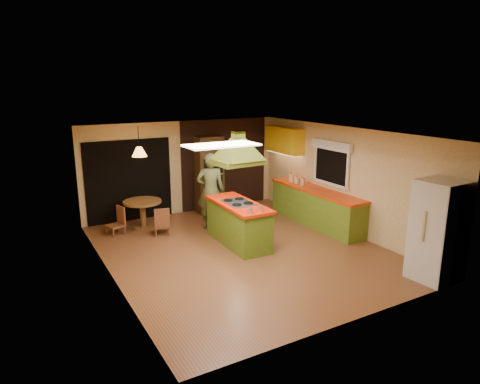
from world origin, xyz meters
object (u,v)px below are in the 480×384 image
wall_oven (209,174)px  canister_large (291,178)px  dining_table (143,209)px  kitchen_island (238,223)px  refrigerator (438,231)px  man (210,191)px

wall_oven → canister_large: 2.25m
dining_table → kitchen_island: bearing=-53.6°
refrigerator → canister_large: size_ratio=9.01×
kitchen_island → wall_oven: wall_oven is taller
refrigerator → dining_table: 6.55m
kitchen_island → man: bearing=93.1°
refrigerator → canister_large: refrigerator is taller
wall_oven → dining_table: 2.16m
canister_large → wall_oven: bearing=142.6°
dining_table → canister_large: (3.82, -0.87, 0.54)m
man → refrigerator: size_ratio=1.01×
man → wall_oven: wall_oven is taller
man → wall_oven: 1.39m
wall_oven → kitchen_island: bearing=-97.4°
refrigerator → wall_oven: size_ratio=0.88×
kitchen_island → dining_table: (-1.52, 2.07, 0.01)m
refrigerator → wall_oven: wall_oven is taller
man → refrigerator: man is taller
canister_large → refrigerator: bearing=-90.7°
kitchen_island → refrigerator: size_ratio=1.03×
kitchen_island → dining_table: bearing=127.3°
kitchen_island → wall_oven: size_ratio=0.91×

